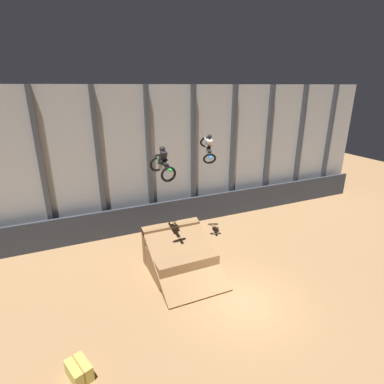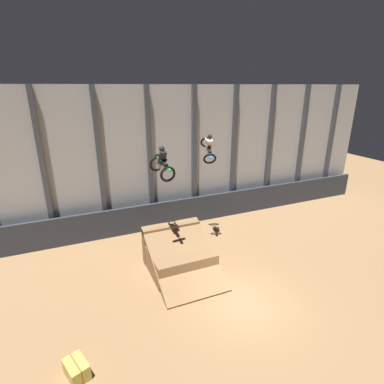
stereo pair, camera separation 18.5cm
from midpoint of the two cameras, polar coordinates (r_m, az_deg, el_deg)
name	(u,v)px [view 2 (the right image)]	position (r m, az deg, el deg)	size (l,w,h in m)	color
ground_plane	(245,303)	(14.17, 10.39, -20.06)	(60.00, 60.00, 0.00)	#9E754C
arena_back_wall	(172,158)	(19.69, -3.59, 6.54)	(32.00, 0.40, 9.04)	#ADB2B7
lower_barrier	(177,213)	(20.20, -2.69, -3.94)	(31.36, 0.20, 1.80)	#2D333D
dirt_ramp	(179,255)	(15.75, -2.24, -11.89)	(3.14, 4.13, 2.18)	#966F48
rider_bike_left_air	(162,164)	(13.76, -5.33, 5.27)	(0.83, 1.82, 1.52)	black
rider_bike_right_air	(209,147)	(16.79, 3.50, 8.50)	(1.19, 1.88, 1.70)	black
hay_bale_trackside	(77,369)	(11.88, -20.66, -29.04)	(0.86, 1.05, 0.57)	#CCB751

